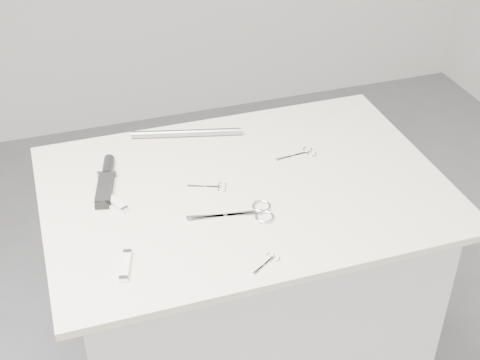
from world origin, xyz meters
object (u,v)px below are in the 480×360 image
object	(u,v)px
large_shears	(250,213)
pocket_knife_a	(126,265)
sheathed_knife	(106,179)
embroidery_scissors_b	(214,187)
embroidery_scissors_a	(302,153)
tiny_scissors	(268,261)
pocket_knife_b	(116,203)
metal_rail	(186,133)
plinth	(244,317)

from	to	relation	value
large_shears	pocket_knife_a	world-z (taller)	pocket_knife_a
sheathed_knife	pocket_knife_a	size ratio (longest dim) A/B	2.06
embroidery_scissors_b	sheathed_knife	distance (m)	0.27
large_shears	embroidery_scissors_a	bearing A→B (deg)	52.57
tiny_scissors	pocket_knife_b	xyz separation A→B (m)	(-0.28, 0.31, 0.00)
embroidery_scissors_a	embroidery_scissors_b	distance (m)	0.28
embroidery_scissors_b	pocket_knife_b	distance (m)	0.24
embroidery_scissors_b	metal_rail	distance (m)	0.26
embroidery_scissors_a	pocket_knife_a	xyz separation A→B (m)	(-0.53, -0.30, 0.00)
sheathed_knife	pocket_knife_b	world-z (taller)	sheathed_knife
plinth	tiny_scissors	xyz separation A→B (m)	(-0.04, -0.28, 0.47)
plinth	metal_rail	distance (m)	0.56
pocket_knife_a	metal_rail	size ratio (longest dim) A/B	0.31
large_shears	sheathed_knife	bearing A→B (deg)	151.14
sheathed_knife	pocket_knife_b	size ratio (longest dim) A/B	2.39
large_shears	tiny_scissors	distance (m)	0.17
tiny_scissors	metal_rail	size ratio (longest dim) A/B	0.24
pocket_knife_a	tiny_scissors	bearing A→B (deg)	-88.57
pocket_knife_a	sheathed_knife	bearing A→B (deg)	14.40
plinth	large_shears	bearing A→B (deg)	-102.95
tiny_scissors	metal_rail	distance (m)	0.56
plinth	embroidery_scissors_b	bearing A→B (deg)	166.00
pocket_knife_a	pocket_knife_b	size ratio (longest dim) A/B	1.16
plinth	embroidery_scissors_a	xyz separation A→B (m)	(0.19, 0.09, 0.47)
plinth	embroidery_scissors_a	size ratio (longest dim) A/B	7.78
sheathed_knife	embroidery_scissors_b	bearing A→B (deg)	-100.03
pocket_knife_b	metal_rail	distance (m)	0.35
plinth	tiny_scissors	distance (m)	0.55
tiny_scissors	embroidery_scissors_b	bearing A→B (deg)	63.83
pocket_knife_b	metal_rail	bearing A→B (deg)	-69.11
sheathed_knife	tiny_scissors	bearing A→B (deg)	-131.51
plinth	large_shears	xyz separation A→B (m)	(-0.03, -0.11, 0.47)
plinth	sheathed_knife	xyz separation A→B (m)	(-0.33, 0.13, 0.48)
embroidery_scissors_a	tiny_scissors	bearing A→B (deg)	-127.95
tiny_scissors	metal_rail	bearing A→B (deg)	61.20
embroidery_scissors_b	pocket_knife_a	distance (m)	0.34
embroidery_scissors_a	plinth	bearing A→B (deg)	-160.31
large_shears	sheathed_knife	world-z (taller)	sheathed_knife
tiny_scissors	pocket_knife_a	world-z (taller)	pocket_knife_a
tiny_scissors	pocket_knife_a	xyz separation A→B (m)	(-0.30, 0.08, 0.00)
tiny_scissors	sheathed_knife	distance (m)	0.50
large_shears	tiny_scissors	size ratio (longest dim) A/B	2.77
plinth	metal_rail	xyz separation A→B (m)	(-0.08, 0.28, 0.48)
pocket_knife_a	embroidery_scissors_b	bearing A→B (deg)	-33.21
embroidery_scissors_a	pocket_knife_a	world-z (taller)	pocket_knife_a
pocket_knife_a	metal_rail	world-z (taller)	metal_rail
embroidery_scissors_a	embroidery_scissors_b	size ratio (longest dim) A/B	1.19
embroidery_scissors_b	tiny_scissors	distance (m)	0.30
embroidery_scissors_a	pocket_knife_b	size ratio (longest dim) A/B	1.40
plinth	sheathed_knife	size ratio (longest dim) A/B	4.55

